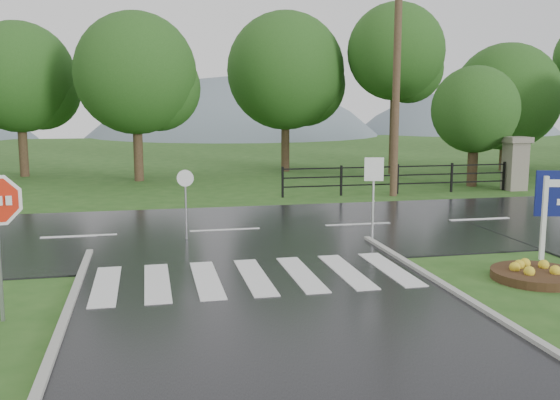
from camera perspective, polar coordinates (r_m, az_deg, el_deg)
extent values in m
plane|color=#29521B|center=(8.53, 3.66, -16.44)|extent=(120.00, 120.00, 0.00)
cube|color=black|center=(17.91, -5.05, -2.89)|extent=(90.00, 8.00, 0.04)
cube|color=silver|center=(12.95, -15.64, -7.52)|extent=(0.50, 2.80, 0.02)
cube|color=silver|center=(12.92, -11.17, -7.40)|extent=(0.50, 2.80, 0.02)
cube|color=silver|center=(12.97, -6.71, -7.22)|extent=(0.50, 2.80, 0.02)
cube|color=silver|center=(13.09, -2.32, -7.01)|extent=(0.50, 2.80, 0.02)
cube|color=silver|center=(13.29, 1.96, -6.77)|extent=(0.50, 2.80, 0.02)
cube|color=silver|center=(13.56, 6.09, -6.49)|extent=(0.50, 2.80, 0.02)
cube|color=silver|center=(13.90, 10.03, -6.20)|extent=(0.50, 2.80, 0.02)
cube|color=gray|center=(28.00, 20.69, 2.89)|extent=(0.80, 0.80, 2.00)
cube|color=#6B6659|center=(27.91, 20.82, 5.18)|extent=(1.00, 1.00, 0.24)
cube|color=black|center=(25.61, 10.68, 1.46)|extent=(9.50, 0.05, 0.05)
cube|color=black|center=(25.57, 10.70, 2.23)|extent=(9.50, 0.05, 0.05)
cube|color=black|center=(25.53, 10.73, 3.01)|extent=(9.50, 0.05, 0.05)
cube|color=black|center=(24.16, 0.24, 1.65)|extent=(0.08, 0.08, 1.20)
cube|color=black|center=(27.77, 19.78, 2.07)|extent=(0.08, 0.08, 1.20)
sphere|color=slate|center=(76.05, -4.01, -7.10)|extent=(48.00, 48.00, 48.00)
sphere|color=slate|center=(83.50, 15.36, -2.90)|extent=(36.00, 36.00, 36.00)
cube|color=silver|center=(15.73, 22.98, -1.55)|extent=(0.12, 0.12, 1.98)
cylinder|color=#332111|center=(14.11, 22.38, -6.38)|extent=(1.84, 1.84, 0.18)
cube|color=#939399|center=(16.44, 8.50, -0.27)|extent=(0.04, 0.04, 2.11)
cube|color=white|center=(16.31, 8.59, 2.80)|extent=(0.49, 0.12, 0.61)
cylinder|color=#939399|center=(16.69, -8.60, -0.73)|extent=(0.05, 0.05, 1.77)
cylinder|color=white|center=(16.56, -8.66, 1.98)|extent=(0.44, 0.09, 0.44)
cylinder|color=#473523|center=(24.81, 10.59, 10.36)|extent=(0.29, 0.29, 8.70)
cylinder|color=#3D2B1C|center=(28.66, 17.23, 4.00)|extent=(0.42, 0.42, 2.80)
sphere|color=#1C4616|center=(28.58, 17.41, 7.91)|extent=(3.76, 3.76, 3.76)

